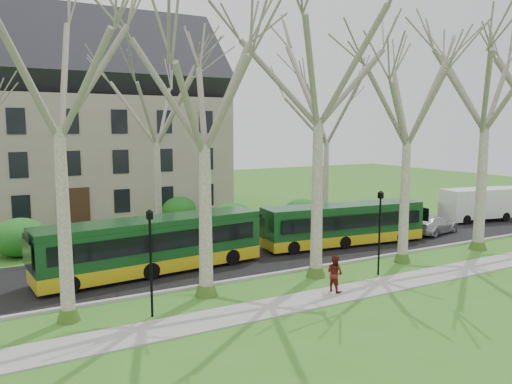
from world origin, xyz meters
The scene contains 14 objects.
ground centered at (0.00, 0.00, 0.00)m, with size 120.00×120.00×0.00m, color #3B7321.
sidewalk centered at (0.00, -2.50, 0.03)m, with size 70.00×2.00×0.06m, color gray.
road centered at (0.00, 5.50, 0.03)m, with size 80.00×8.00×0.06m, color black.
curb centered at (0.00, 1.50, 0.07)m, with size 80.00×0.25×0.14m, color #A5A39E.
building centered at (-6.00, 24.00, 8.07)m, with size 26.50×12.20×16.00m.
tree_row_verge centered at (0.00, 0.30, 7.00)m, with size 49.00×7.00×14.00m.
tree_row_far centered at (-1.33, 11.00, 6.00)m, with size 33.00×7.00×12.00m.
lamp_row centered at (0.00, -1.00, 2.57)m, with size 36.22×0.22×4.30m.
hedges centered at (-4.67, 14.00, 1.00)m, with size 30.60×8.60×2.00m.
bus_lead centered at (-4.16, 4.82, 1.53)m, with size 11.80×2.46×2.95m, color #113C19, non-canonical shape.
bus_follow centered at (8.49, 5.01, 1.42)m, with size 10.84×2.26×2.71m, color #113C19, non-canonical shape.
sedan centered at (16.35, 4.63, 0.71)m, with size 1.83×4.50×1.31m, color silver.
van_a centered at (23.21, 6.33, 1.36)m, with size 5.98×2.17×2.61m, color silver, non-canonical shape.
pedestrian_b centered at (2.29, -2.14, 0.91)m, with size 0.83×0.65×1.71m, color maroon.
Camera 1 is at (-11.59, -19.95, 7.60)m, focal length 35.00 mm.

